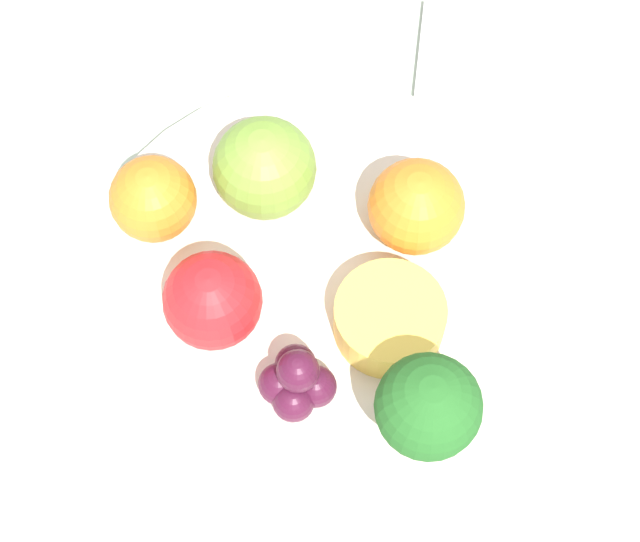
# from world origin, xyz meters

# --- Properties ---
(ground_plane) EXTENTS (6.00, 6.00, 0.00)m
(ground_plane) POSITION_xyz_m (0.00, 0.00, 0.00)
(ground_plane) COLOR gray
(table_surface) EXTENTS (1.20, 1.20, 0.02)m
(table_surface) POSITION_xyz_m (0.00, 0.00, 0.01)
(table_surface) COLOR #B2C6B2
(table_surface) RESTS_ON ground_plane
(bowl) EXTENTS (0.23, 0.23, 0.04)m
(bowl) POSITION_xyz_m (0.00, 0.00, 0.04)
(bowl) COLOR silver
(bowl) RESTS_ON table_surface
(broccoli) EXTENTS (0.04, 0.04, 0.06)m
(broccoli) POSITION_xyz_m (-0.07, -0.05, 0.10)
(broccoli) COLOR #8CB76B
(broccoli) RESTS_ON bowl
(apple_red) EXTENTS (0.04, 0.04, 0.04)m
(apple_red) POSITION_xyz_m (-0.02, 0.05, 0.09)
(apple_red) COLOR red
(apple_red) RESTS_ON bowl
(apple_green) EXTENTS (0.05, 0.05, 0.05)m
(apple_green) POSITION_xyz_m (0.05, 0.03, 0.09)
(apple_green) COLOR olive
(apple_green) RESTS_ON bowl
(orange_front) EXTENTS (0.05, 0.05, 0.05)m
(orange_front) POSITION_xyz_m (0.03, -0.04, 0.09)
(orange_front) COLOR orange
(orange_front) RESTS_ON bowl
(orange_back) EXTENTS (0.04, 0.04, 0.04)m
(orange_back) POSITION_xyz_m (0.03, 0.08, 0.08)
(orange_back) COLOR orange
(orange_back) RESTS_ON bowl
(grape_cluster) EXTENTS (0.04, 0.04, 0.03)m
(grape_cluster) POSITION_xyz_m (-0.06, 0.01, 0.08)
(grape_cluster) COLOR #47142D
(grape_cluster) RESTS_ON bowl
(small_cup) EXTENTS (0.05, 0.05, 0.02)m
(small_cup) POSITION_xyz_m (-0.02, -0.03, 0.07)
(small_cup) COLOR #F4CC4C
(small_cup) RESTS_ON bowl
(spoon) EXTENTS (0.07, 0.02, 0.01)m
(spoon) POSITION_xyz_m (0.17, -0.06, 0.02)
(spoon) COLOR silver
(spoon) RESTS_ON table_surface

